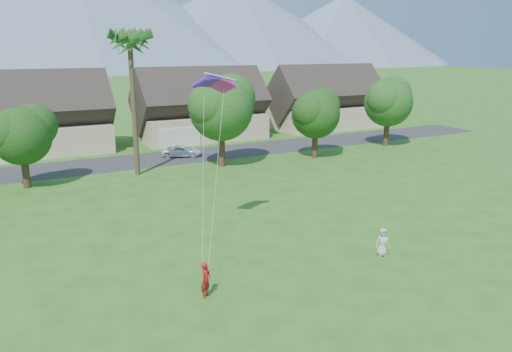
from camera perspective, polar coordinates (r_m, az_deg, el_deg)
ground at (r=22.28m, az=12.74°, el=-15.26°), size 500.00×500.00×0.00m
street at (r=51.27m, az=-12.83°, el=1.74°), size 90.00×7.00×0.01m
kite_flyer at (r=22.89m, az=-5.77°, el=-11.73°), size 0.73×0.70×1.68m
watcher at (r=27.90m, az=14.29°, el=-7.34°), size 0.89×0.75×1.55m
parked_car at (r=52.37m, az=-8.47°, el=2.83°), size 4.46×3.35×1.13m
mountain_ridge at (r=275.96m, az=-24.47°, el=16.91°), size 540.00×240.00×70.00m
houses_row at (r=59.41m, az=-14.94°, el=6.68°), size 72.75×8.19×8.86m
tree_row at (r=44.34m, az=-12.45°, el=6.25°), size 62.27×6.67×8.45m
fan_palm at (r=44.28m, az=-14.26°, el=15.12°), size 3.00×3.00×13.80m
parafoil_kite at (r=27.92m, az=-4.83°, el=10.71°), size 3.00×1.49×0.50m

